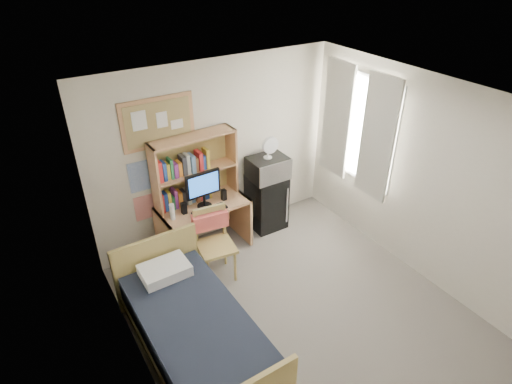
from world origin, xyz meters
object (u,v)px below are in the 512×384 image
desk_chair (216,246)px  bed (196,335)px  microwave (268,168)px  monitor (203,190)px  desk (204,227)px  speaker_left (184,208)px  desk_fan (268,148)px  speaker_right (224,195)px  bulletin_board (158,122)px  mini_fridge (266,201)px

desk_chair → bed: size_ratio=0.49×
bed → microwave: (1.94, 1.61, 0.73)m
desk_chair → monitor: bearing=85.3°
desk_chair → desk: bearing=86.8°
speaker_left → desk_fan: (1.37, 0.11, 0.48)m
bed → speaker_left: bearing=68.2°
speaker_right → desk_fan: desk_fan is taller
microwave → desk_fan: (0.00, -0.00, 0.31)m
bulletin_board → desk: 1.61m
desk_chair → speaker_right: 0.77m
desk → monitor: 0.65m
speaker_left → bulletin_board: bearing=99.2°
bulletin_board → desk_fan: (1.45, -0.27, -0.60)m
bulletin_board → desk_fan: 1.59m
desk → desk_fan: bearing=-0.3°
bulletin_board → desk: (0.37, -0.31, -1.54)m
bulletin_board → mini_fridge: 2.10m
bulletin_board → desk_fan: size_ratio=3.09×
desk → desk_chair: (-0.12, -0.59, 0.11)m
desk_chair → mini_fridge: desk_chair is taller
bulletin_board → speaker_left: bearing=-78.6°
bulletin_board → bed: size_ratio=0.47×
monitor → mini_fridge: bearing=3.9°
mini_fridge → speaker_left: 1.44m
bed → desk: bearing=60.2°
monitor → speaker_right: 0.35m
bulletin_board → speaker_right: bearing=-27.9°
desk_chair → bulletin_board: bearing=113.8°
mini_fridge → monitor: monitor is taller
desk → microwave: microwave is taller
speaker_right → desk: bearing=168.7°
desk_chair → monitor: size_ratio=1.90×
desk_chair → bed: desk_chair is taller
speaker_left → desk_chair: bearing=-73.0°
bed → microwave: 2.63m
desk → desk_fan: desk_fan is taller
mini_fridge → desk_fan: (-0.00, -0.02, 0.90)m
desk_chair → speaker_right: (0.42, 0.55, 0.35)m
speaker_right → desk_fan: size_ratio=0.52×
desk → microwave: (1.07, 0.04, 0.63)m
bulletin_board → desk_fan: bearing=-10.7°
desk_chair → desk_fan: 1.58m
monitor → speaker_left: (-0.30, -0.01, -0.18)m
desk_chair → desk_fan: size_ratio=3.24×
mini_fridge → speaker_right: size_ratio=5.39×
mini_fridge → desk: bearing=-176.8°
bulletin_board → speaker_right: size_ratio=5.95×
bed → desk_fan: 2.73m
monitor → speaker_left: 0.35m
bulletin_board → bed: bulletin_board is taller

